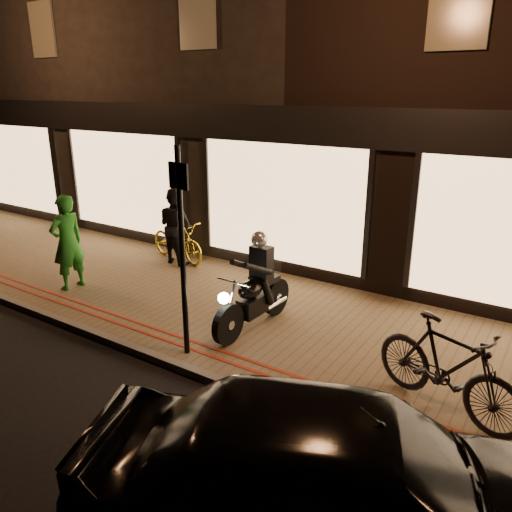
# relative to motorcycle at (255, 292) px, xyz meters

# --- Properties ---
(ground) EXTENTS (90.00, 90.00, 0.00)m
(ground) POSITION_rel_motorcycle_xyz_m (-0.92, -1.59, -0.73)
(ground) COLOR black
(ground) RESTS_ON ground
(sidewalk) EXTENTS (50.00, 4.00, 0.12)m
(sidewalk) POSITION_rel_motorcycle_xyz_m (-0.92, 0.41, -0.67)
(sidewalk) COLOR brown
(sidewalk) RESTS_ON ground
(kerb_stone) EXTENTS (50.00, 0.14, 0.12)m
(kerb_stone) POSITION_rel_motorcycle_xyz_m (-0.92, -1.54, -0.67)
(kerb_stone) COLOR #59544C
(kerb_stone) RESTS_ON ground
(red_kerb_lines) EXTENTS (50.00, 0.26, 0.01)m
(red_kerb_lines) POSITION_rel_motorcycle_xyz_m (-0.92, -1.04, -0.61)
(red_kerb_lines) COLOR maroon
(red_kerb_lines) RESTS_ON sidewalk
(building_row) EXTENTS (48.00, 10.11, 8.50)m
(building_row) POSITION_rel_motorcycle_xyz_m (-0.92, 7.40, 3.51)
(building_row) COLOR black
(building_row) RESTS_ON ground
(motorcycle) EXTENTS (0.60, 1.94, 1.59)m
(motorcycle) POSITION_rel_motorcycle_xyz_m (0.00, 0.00, 0.00)
(motorcycle) COLOR black
(motorcycle) RESTS_ON sidewalk
(sign_post) EXTENTS (0.35, 0.09, 3.00)m
(sign_post) POSITION_rel_motorcycle_xyz_m (-0.38, -1.24, 1.06)
(sign_post) COLOR black
(sign_post) RESTS_ON sidewalk
(bicycle_gold) EXTENTS (1.80, 0.93, 0.90)m
(bicycle_gold) POSITION_rel_motorcycle_xyz_m (-3.30, 1.86, -0.16)
(bicycle_gold) COLOR yellow
(bicycle_gold) RESTS_ON sidewalk
(bicycle_dark) EXTENTS (2.01, 1.18, 1.17)m
(bicycle_dark) POSITION_rel_motorcycle_xyz_m (3.11, -0.62, -0.03)
(bicycle_dark) COLOR black
(bicycle_dark) RESTS_ON sidewalk
(person_green) EXTENTS (0.49, 0.70, 1.83)m
(person_green) POSITION_rel_motorcycle_xyz_m (-3.91, -0.53, 0.30)
(person_green) COLOR #207821
(person_green) RESTS_ON sidewalk
(person_dark) EXTENTS (0.89, 0.74, 1.67)m
(person_dark) POSITION_rel_motorcycle_xyz_m (-3.20, 1.72, 0.22)
(person_dark) COLOR black
(person_dark) RESTS_ON sidewalk
(parked_car) EXTENTS (4.82, 3.36, 1.52)m
(parked_car) POSITION_rel_motorcycle_xyz_m (2.87, -3.03, 0.03)
(parked_car) COLOR black
(parked_car) RESTS_ON ground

